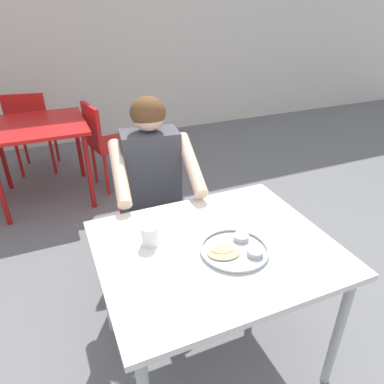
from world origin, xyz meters
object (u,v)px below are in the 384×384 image
Objects in this scene: chair_foreground at (149,198)px; table_background_red at (37,134)px; diner_foreground at (154,182)px; table_foreground at (215,259)px; chair_red_right at (105,140)px; thali_tray at (235,249)px; chair_red_far at (31,127)px; drinking_cup at (150,235)px.

table_background_red is (-0.64, 1.24, 0.14)m from chair_foreground.
diner_foreground is at bearing -95.62° from chair_foreground.
table_foreground is 1.22× the size of chair_red_right.
chair_red_right is (-0.06, 1.25, -0.00)m from chair_foreground.
chair_red_far is (-0.80, 2.87, -0.23)m from thali_tray.
thali_tray is 0.36× the size of chair_red_right.
table_background_red is at bearing -179.25° from chair_red_right.
diner_foreground is 2.22m from chair_red_far.
thali_tray is 0.25× the size of diner_foreground.
table_background_red is 0.98× the size of chair_red_right.
chair_foreground reaches higher than table_foreground.
drinking_cup is 0.11× the size of chair_foreground.
chair_foreground is at bearing -87.12° from chair_red_right.
table_background_red is (-0.62, 1.46, -0.09)m from diner_foreground.
table_background_red is at bearing 108.41° from thali_tray.
table_foreground is 2.26m from table_background_red.
chair_red_right reaches higher than table_foreground.
chair_foreground reaches higher than thali_tray.
drinking_cup is 0.11× the size of table_background_red.
thali_tray is at bearing -84.14° from chair_foreground.
drinking_cup reaches higher than table_foreground.
drinking_cup is at bearing -78.38° from table_background_red.
diner_foreground is 1.59m from table_background_red.
diner_foreground is at bearing -88.38° from chair_red_right.
chair_red_right is at bearing 91.62° from diner_foreground.
chair_foreground is 0.96× the size of chair_red_far.
table_foreground is 0.70m from diner_foreground.
chair_red_far is (-0.68, 2.10, -0.22)m from diner_foreground.
table_background_red is (-0.74, 2.23, -0.10)m from thali_tray.
drinking_cup is at bearing 148.30° from thali_tray.
diner_foreground is (0.20, 0.57, -0.05)m from drinking_cup.
chair_foreground is (-0.10, 0.98, -0.24)m from thali_tray.
drinking_cup is 2.06m from chair_red_right.
diner_foreground is 1.47× the size of table_background_red.
diner_foreground is 1.49m from chair_red_right.
diner_foreground reaches higher than chair_red_far.
diner_foreground is at bearing 99.08° from thali_tray.
table_background_red is at bearing 112.96° from diner_foreground.
drinking_cup is at bearing -109.69° from diner_foreground.
thali_tray is 2.26m from chair_red_right.
diner_foreground reaches higher than table_foreground.
drinking_cup is 2.72m from chair_red_far.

